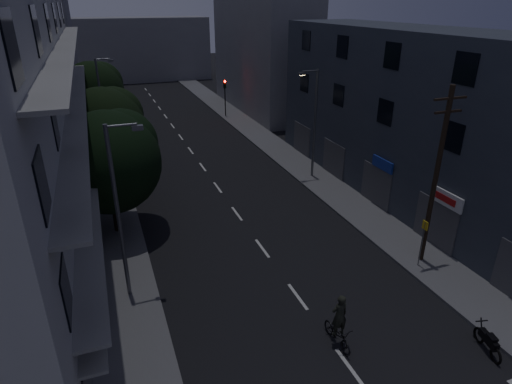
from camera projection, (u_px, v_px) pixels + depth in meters
ground at (201, 165)px, 35.58m from camera, size 160.00×160.00×0.00m
sidewalk_left at (107, 176)px, 33.14m from camera, size 3.00×90.00×0.15m
sidewalk_right at (284, 154)px, 37.95m from camera, size 3.00×90.00×0.15m
lane_markings at (185, 143)px, 40.91m from camera, size 0.15×60.50×0.01m
building_left at (8, 113)px, 22.90m from camera, size 7.00×36.00×14.00m
building_right at (418, 119)px, 27.77m from camera, size 6.19×28.00×11.00m
building_far_left at (44, 44)px, 48.10m from camera, size 6.00×20.00×16.00m
building_far_right at (262, 55)px, 51.28m from camera, size 6.00×20.00×13.00m
building_far_end at (135, 49)px, 71.96m from camera, size 24.00×8.00×10.00m
tree_near at (109, 158)px, 23.50m from camera, size 5.76×5.76×7.10m
tree_mid at (104, 126)px, 29.55m from camera, size 5.78×5.78×7.11m
tree_far at (93, 90)px, 40.73m from camera, size 5.86×5.86×7.25m
traffic_signal_far_right at (225, 90)px, 48.93m from camera, size 0.28×0.37×4.10m
traffic_signal_far_left at (103, 100)px, 44.27m from camera, size 0.28×0.37×4.10m
street_lamp_left_near at (120, 206)px, 18.01m from camera, size 1.51×0.25×8.00m
street_lamp_right at (314, 119)px, 31.21m from camera, size 1.51×0.25×8.00m
street_lamp_left_far at (103, 101)px, 36.93m from camera, size 1.51×0.25×8.00m
utility_pole at (436, 175)px, 20.47m from camera, size 1.80×0.24×9.00m
bus_stop_sign at (423, 235)px, 21.17m from camera, size 0.06×0.35×2.52m
motorcycle at (488, 342)px, 16.55m from camera, size 0.65×1.71×1.12m
cyclist at (338, 328)px, 16.74m from camera, size 0.70×1.87×2.35m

